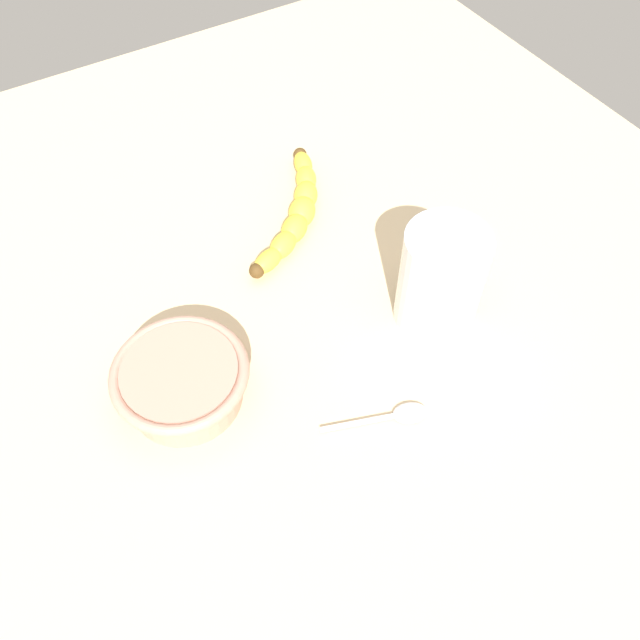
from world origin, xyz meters
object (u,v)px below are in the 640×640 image
object	(u,v)px
banana	(296,211)
smoothie_glass	(440,280)
teaspoon	(403,414)
ceramic_bowl	(182,381)

from	to	relation	value
banana	smoothie_glass	size ratio (longest dim) A/B	1.43
teaspoon	banana	bearing A→B (deg)	100.32
banana	teaspoon	distance (cm)	30.70
ceramic_bowl	teaspoon	bearing A→B (deg)	-36.84
ceramic_bowl	banana	bearing A→B (deg)	36.28
banana	teaspoon	xyz separation A→B (cm)	(-4.68, -30.31, -1.27)
teaspoon	smoothie_glass	bearing A→B (deg)	59.57
smoothie_glass	teaspoon	distance (cm)	15.06
smoothie_glass	ceramic_bowl	distance (cm)	29.26
ceramic_bowl	smoothie_glass	bearing A→B (deg)	-8.83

